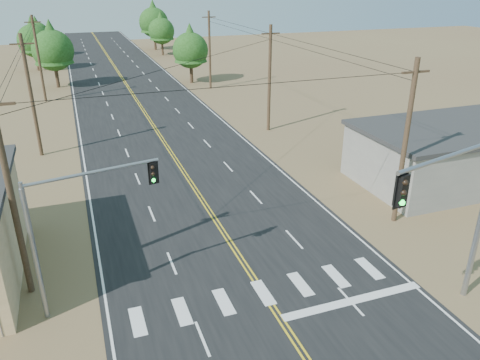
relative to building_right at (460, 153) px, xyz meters
name	(u,v)px	position (x,y,z in m)	size (l,w,h in m)	color
road	(168,148)	(-19.00, 14.00, -1.99)	(15.00, 200.00, 0.02)	black
building_right	(460,153)	(0.00, 0.00, 0.00)	(15.00, 8.00, 4.00)	gray
utility_pole_left_near	(11,196)	(-29.50, -4.00, 3.12)	(1.80, 0.30, 10.00)	#4C3826
utility_pole_left_mid	(31,96)	(-29.50, 16.00, 3.12)	(1.80, 0.30, 10.00)	#4C3826
utility_pole_left_far	(39,58)	(-29.50, 36.00, 3.12)	(1.80, 0.30, 10.00)	#4C3826
utility_pole_right_near	(405,143)	(-8.50, -4.00, 3.12)	(1.80, 0.30, 10.00)	#4C3826
utility_pole_right_mid	(269,78)	(-8.50, 16.00, 3.12)	(1.80, 0.30, 10.00)	#4C3826
utility_pole_right_far	(210,50)	(-8.50, 36.00, 3.12)	(1.80, 0.30, 10.00)	#4C3826
signal_mast_left	(72,219)	(-27.08, -5.92, 2.48)	(5.77, 1.33, 6.58)	gray
signal_mast_right	(462,203)	(-11.82, -11.84, 3.43)	(6.41, 1.96, 8.04)	gray
tree_left_near	(52,46)	(-28.00, 43.71, 3.50)	(5.39, 5.39, 8.99)	#3F2D1E
tree_left_mid	(33,37)	(-30.92, 58.15, 3.17)	(5.07, 5.07, 8.45)	#3F2D1E
tree_left_far	(37,32)	(-31.01, 73.44, 2.53)	(4.45, 4.45, 7.42)	#3F2D1E
tree_right_near	(190,47)	(-10.00, 40.43, 3.03)	(4.93, 4.93, 8.22)	#3F2D1E
tree_right_mid	(161,28)	(-8.82, 67.16, 2.99)	(4.89, 4.89, 8.16)	#3F2D1E
tree_right_far	(154,19)	(-8.78, 75.02, 4.01)	(5.90, 5.90, 9.83)	#3F2D1E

